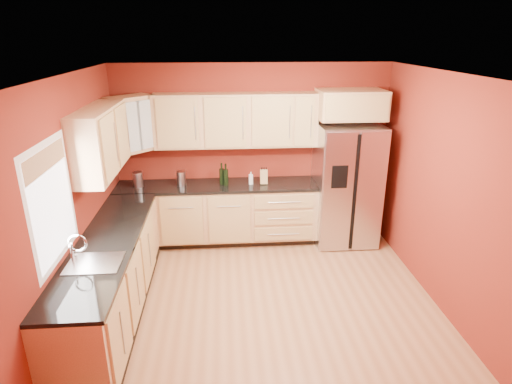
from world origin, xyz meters
TOP-DOWN VIEW (x-y plane):
  - floor at (0.00, 0.00)m, footprint 4.00×4.00m
  - ceiling at (0.00, 0.00)m, footprint 4.00×4.00m
  - wall_back at (0.00, 2.00)m, footprint 4.00×0.04m
  - wall_front at (0.00, -2.00)m, footprint 4.00×0.04m
  - wall_left at (-2.00, 0.00)m, footprint 0.04×4.00m
  - wall_right at (2.00, 0.00)m, footprint 0.04×4.00m
  - base_cabinets_back at (-0.55, 1.70)m, footprint 2.90×0.60m
  - base_cabinets_left at (-1.70, 0.00)m, footprint 0.60×2.80m
  - countertop_back at (-0.55, 1.69)m, footprint 2.90×0.62m
  - countertop_left at (-1.69, 0.00)m, footprint 0.62×2.80m
  - upper_cabinets_back at (-0.25, 1.83)m, footprint 2.30×0.33m
  - upper_cabinets_left at (-1.83, 0.72)m, footprint 0.33×1.35m
  - corner_upper_cabinet at (-1.67, 1.67)m, footprint 0.67×0.67m
  - over_fridge_cabinet at (1.35, 1.70)m, footprint 0.92×0.60m
  - refrigerator at (1.35, 1.62)m, footprint 0.90×0.75m
  - window at (-1.98, -0.50)m, footprint 0.03×0.90m
  - sink_faucet at (-1.69, -0.50)m, footprint 0.50×0.42m
  - canister_left at (-1.05, 1.70)m, footprint 0.16×0.16m
  - canister_right at (-1.66, 1.68)m, footprint 0.17×0.17m
  - wine_bottle_a at (-0.41, 1.65)m, footprint 0.09×0.09m
  - wine_bottle_b at (-0.47, 1.70)m, footprint 0.09×0.09m
  - knife_block at (0.14, 1.68)m, footprint 0.11×0.10m
  - soap_dispenser at (-0.05, 1.67)m, footprint 0.07×0.07m

SIDE VIEW (x-z plane):
  - floor at x=0.00m, z-range 0.00..0.00m
  - base_cabinets_back at x=-0.55m, z-range 0.00..0.88m
  - base_cabinets_left at x=-1.70m, z-range 0.00..0.88m
  - refrigerator at x=1.35m, z-range 0.00..1.78m
  - countertop_back at x=-0.55m, z-range 0.88..0.92m
  - countertop_left at x=-1.69m, z-range 0.88..0.92m
  - soap_dispenser at x=-0.05m, z-range 0.92..1.10m
  - knife_block at x=0.14m, z-range 0.92..1.13m
  - canister_left at x=-1.05m, z-range 0.92..1.13m
  - canister_right at x=-1.66m, z-range 0.92..1.14m
  - sink_faucet at x=-1.69m, z-range 0.92..1.22m
  - wine_bottle_b at x=-0.47m, z-range 0.92..1.24m
  - wine_bottle_a at x=-0.41m, z-range 0.92..1.24m
  - wall_back at x=0.00m, z-range 0.00..2.60m
  - wall_front at x=0.00m, z-range 0.00..2.60m
  - wall_left at x=-2.00m, z-range 0.00..2.60m
  - wall_right at x=2.00m, z-range 0.00..2.60m
  - window at x=-1.98m, z-range 1.05..2.05m
  - upper_cabinets_back at x=-0.25m, z-range 1.45..2.20m
  - upper_cabinets_left at x=-1.83m, z-range 1.45..2.20m
  - corner_upper_cabinet at x=-1.67m, z-range 1.45..2.20m
  - over_fridge_cabinet at x=1.35m, z-range 1.85..2.25m
  - ceiling at x=0.00m, z-range 2.60..2.60m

